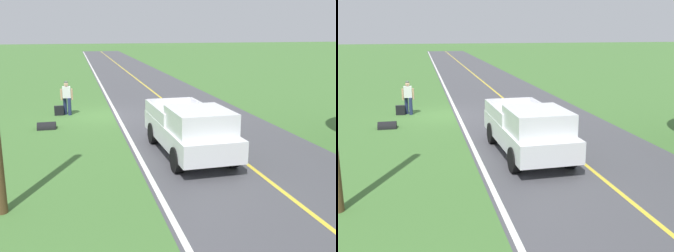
{
  "view_description": "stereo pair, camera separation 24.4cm",
  "coord_description": "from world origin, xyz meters",
  "views": [
    {
      "loc": [
        1.22,
        19.95,
        4.32
      ],
      "look_at": [
        -1.68,
        7.77,
        1.23
      ],
      "focal_mm": 42.33,
      "sensor_mm": 36.0,
      "label": 1
    },
    {
      "loc": [
        0.99,
        20.0,
        4.32
      ],
      "look_at": [
        -1.68,
        7.77,
        1.23
      ],
      "focal_mm": 42.33,
      "sensor_mm": 36.0,
      "label": 2
    }
  ],
  "objects": [
    {
      "name": "ground_plane",
      "position": [
        0.0,
        0.0,
        0.0
      ],
      "size": [
        200.0,
        200.0,
        0.0
      ],
      "primitive_type": "plane",
      "color": "#427033"
    },
    {
      "name": "road_surface",
      "position": [
        -4.15,
        0.0,
        0.0
      ],
      "size": [
        7.0,
        120.0,
        0.0
      ],
      "primitive_type": "cube",
      "color": "#47474C",
      "rests_on": "ground"
    },
    {
      "name": "lane_edge_line",
      "position": [
        -0.83,
        0.0,
        0.01
      ],
      "size": [
        0.16,
        117.6,
        0.0
      ],
      "primitive_type": "cube",
      "color": "silver",
      "rests_on": "ground"
    },
    {
      "name": "lane_centre_line",
      "position": [
        -4.15,
        0.0,
        0.01
      ],
      "size": [
        0.14,
        117.6,
        0.0
      ],
      "primitive_type": "cube",
      "color": "gold",
      "rests_on": "ground"
    },
    {
      "name": "hitchhiker_walking",
      "position": [
        1.63,
        -0.68,
        0.98
      ],
      "size": [
        0.62,
        0.51,
        1.75
      ],
      "color": "navy",
      "rests_on": "ground"
    },
    {
      "name": "suitcase_carried",
      "position": [
        2.05,
        -0.61,
        0.25
      ],
      "size": [
        0.46,
        0.2,
        0.49
      ],
      "primitive_type": "cube",
      "rotation": [
        0.0,
        0.0,
        1.56
      ],
      "color": "black",
      "rests_on": "ground"
    },
    {
      "name": "pickup_truck_passing",
      "position": [
        -2.6,
        7.34,
        0.97
      ],
      "size": [
        2.21,
        5.45,
        1.82
      ],
      "color": "silver",
      "rests_on": "ground"
    },
    {
      "name": "drainage_culvert",
      "position": [
        2.51,
        2.17,
        0.0
      ],
      "size": [
        0.8,
        0.6,
        0.6
      ],
      "primitive_type": "cylinder",
      "rotation": [
        0.0,
        1.57,
        0.0
      ],
      "color": "black",
      "rests_on": "ground"
    }
  ]
}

